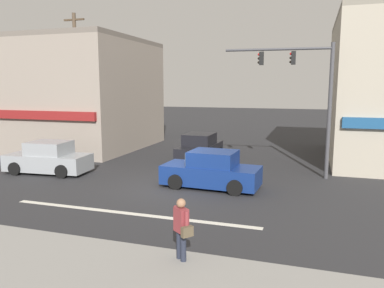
{
  "coord_description": "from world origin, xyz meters",
  "views": [
    {
      "loc": [
        5.76,
        -14.42,
        4.26
      ],
      "look_at": [
        0.46,
        2.0,
        1.6
      ],
      "focal_mm": 35.0,
      "sensor_mm": 36.0,
      "label": 1
    }
  ],
  "objects_px": {
    "utility_pole_near_left": "(77,83)",
    "pedestrian_foreground_with_bag": "(182,228)",
    "sedan_approaching_near": "(200,148)",
    "traffic_light_mast": "(308,88)",
    "sedan_crossing_center": "(48,159)",
    "utility_pole_far_right": "(369,91)",
    "sedan_crossing_rightbound": "(211,171)"
  },
  "relations": [
    {
      "from": "utility_pole_far_right",
      "to": "sedan_crossing_center",
      "type": "bearing_deg",
      "value": -153.99
    },
    {
      "from": "sedan_crossing_rightbound",
      "to": "utility_pole_near_left",
      "type": "bearing_deg",
      "value": 152.32
    },
    {
      "from": "sedan_approaching_near",
      "to": "utility_pole_near_left",
      "type": "bearing_deg",
      "value": -178.9
    },
    {
      "from": "traffic_light_mast",
      "to": "sedan_approaching_near",
      "type": "height_order",
      "value": "traffic_light_mast"
    },
    {
      "from": "utility_pole_near_left",
      "to": "pedestrian_foreground_with_bag",
      "type": "xyz_separation_m",
      "value": [
        11.31,
        -12.4,
        -3.54
      ]
    },
    {
      "from": "utility_pole_far_right",
      "to": "traffic_light_mast",
      "type": "xyz_separation_m",
      "value": [
        -3.13,
        -4.52,
        0.18
      ]
    },
    {
      "from": "sedan_approaching_near",
      "to": "traffic_light_mast",
      "type": "bearing_deg",
      "value": -22.28
    },
    {
      "from": "sedan_crossing_rightbound",
      "to": "pedestrian_foreground_with_bag",
      "type": "bearing_deg",
      "value": -80.66
    },
    {
      "from": "utility_pole_far_right",
      "to": "sedan_approaching_near",
      "type": "xyz_separation_m",
      "value": [
        -9.01,
        -2.11,
        -3.28
      ]
    },
    {
      "from": "sedan_crossing_center",
      "to": "sedan_crossing_rightbound",
      "type": "height_order",
      "value": "same"
    },
    {
      "from": "utility_pole_far_right",
      "to": "traffic_light_mast",
      "type": "distance_m",
      "value": 5.5
    },
    {
      "from": "utility_pole_far_right",
      "to": "traffic_light_mast",
      "type": "bearing_deg",
      "value": -124.71
    },
    {
      "from": "utility_pole_far_right",
      "to": "sedan_crossing_center",
      "type": "height_order",
      "value": "utility_pole_far_right"
    },
    {
      "from": "utility_pole_far_right",
      "to": "sedan_crossing_center",
      "type": "relative_size",
      "value": 1.82
    },
    {
      "from": "utility_pole_near_left",
      "to": "sedan_approaching_near",
      "type": "xyz_separation_m",
      "value": [
        8.0,
        0.15,
        -3.78
      ]
    },
    {
      "from": "utility_pole_near_left",
      "to": "sedan_crossing_center",
      "type": "height_order",
      "value": "utility_pole_near_left"
    },
    {
      "from": "utility_pole_near_left",
      "to": "traffic_light_mast",
      "type": "relative_size",
      "value": 1.4
    },
    {
      "from": "utility_pole_near_left",
      "to": "utility_pole_far_right",
      "type": "relative_size",
      "value": 1.13
    },
    {
      "from": "sedan_crossing_center",
      "to": "utility_pole_far_right",
      "type": "bearing_deg",
      "value": 26.01
    },
    {
      "from": "sedan_crossing_center",
      "to": "utility_pole_near_left",
      "type": "bearing_deg",
      "value": 108.63
    },
    {
      "from": "utility_pole_near_left",
      "to": "pedestrian_foreground_with_bag",
      "type": "height_order",
      "value": "utility_pole_near_left"
    },
    {
      "from": "traffic_light_mast",
      "to": "utility_pole_near_left",
      "type": "bearing_deg",
      "value": 170.77
    },
    {
      "from": "sedan_crossing_center",
      "to": "sedan_crossing_rightbound",
      "type": "xyz_separation_m",
      "value": [
        8.4,
        -0.14,
        0.0
      ]
    },
    {
      "from": "sedan_approaching_near",
      "to": "pedestrian_foreground_with_bag",
      "type": "relative_size",
      "value": 2.48
    },
    {
      "from": "pedestrian_foreground_with_bag",
      "to": "traffic_light_mast",
      "type": "bearing_deg",
      "value": 75.79
    },
    {
      "from": "sedan_approaching_near",
      "to": "sedan_crossing_rightbound",
      "type": "distance_m",
      "value": 5.89
    },
    {
      "from": "sedan_crossing_center",
      "to": "sedan_approaching_near",
      "type": "height_order",
      "value": "same"
    },
    {
      "from": "traffic_light_mast",
      "to": "pedestrian_foreground_with_bag",
      "type": "height_order",
      "value": "traffic_light_mast"
    },
    {
      "from": "utility_pole_far_right",
      "to": "sedan_crossing_rightbound",
      "type": "relative_size",
      "value": 1.84
    },
    {
      "from": "utility_pole_near_left",
      "to": "sedan_approaching_near",
      "type": "distance_m",
      "value": 8.85
    },
    {
      "from": "sedan_crossing_center",
      "to": "sedan_approaching_near",
      "type": "bearing_deg",
      "value": 40.48
    },
    {
      "from": "utility_pole_near_left",
      "to": "sedan_crossing_rightbound",
      "type": "height_order",
      "value": "utility_pole_near_left"
    }
  ]
}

